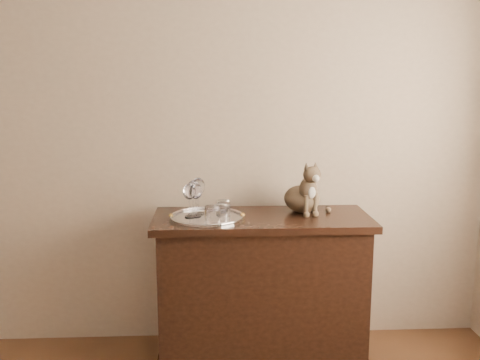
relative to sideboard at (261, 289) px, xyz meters
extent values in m
cube|color=tan|center=(-0.60, 0.31, 0.93)|extent=(4.00, 0.10, 2.70)
cylinder|color=silver|center=(-0.30, -0.03, 0.43)|extent=(0.40, 0.40, 0.01)
cylinder|color=white|center=(-0.23, -0.09, 0.47)|extent=(0.07, 0.07, 0.08)
cylinder|color=silver|center=(-0.27, -0.16, 0.48)|extent=(0.08, 0.08, 0.09)
cylinder|color=silver|center=(-0.21, -0.02, 0.48)|extent=(0.08, 0.08, 0.09)
camera|label=1|loc=(-0.27, -2.85, 1.17)|focal=40.00mm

